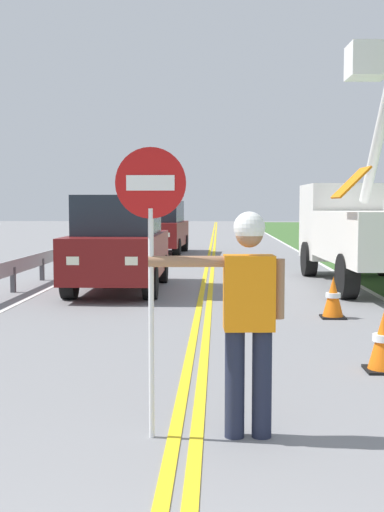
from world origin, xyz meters
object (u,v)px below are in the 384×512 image
object	(u,v)px
oncoming_suv_nearest	(120,243)
traffic_cone_mid	(333,298)
stop_sign_paddle	(151,226)
traffic_cone_lead	(384,342)
utility_bucket_truck	(365,225)
flagger_worker	(247,309)
oncoming_suv_second	(160,227)

from	to	relation	value
oncoming_suv_nearest	traffic_cone_mid	world-z (taller)	oncoming_suv_nearest
stop_sign_paddle	traffic_cone_lead	distance (m)	3.53
traffic_cone_lead	utility_bucket_truck	bearing A→B (deg)	78.67
utility_bucket_truck	flagger_worker	bearing A→B (deg)	-107.55
flagger_worker	traffic_cone_mid	size ratio (longest dim) A/B	2.61
flagger_worker	oncoming_suv_second	bearing A→B (deg)	97.18
utility_bucket_truck	oncoming_suv_nearest	distance (m)	5.91
oncoming_suv_nearest	traffic_cone_lead	world-z (taller)	oncoming_suv_nearest
oncoming_suv_nearest	oncoming_suv_second	size ratio (longest dim) A/B	0.99
flagger_worker	utility_bucket_truck	size ratio (longest dim) A/B	0.27
oncoming_suv_second	oncoming_suv_nearest	bearing A→B (deg)	-89.43
stop_sign_paddle	oncoming_suv_nearest	distance (m)	9.27
oncoming_suv_nearest	oncoming_suv_second	xyz separation A→B (m)	(-0.11, 11.09, 0.00)
stop_sign_paddle	traffic_cone_mid	bearing A→B (deg)	66.53
oncoming_suv_nearest	traffic_cone_mid	bearing A→B (deg)	-39.83
stop_sign_paddle	oncoming_suv_second	world-z (taller)	stop_sign_paddle
flagger_worker	traffic_cone_lead	bearing A→B (deg)	52.57
utility_bucket_truck	traffic_cone_mid	distance (m)	5.20
stop_sign_paddle	oncoming_suv_nearest	xyz separation A→B (m)	(-1.66, 9.10, -0.65)
flagger_worker	oncoming_suv_nearest	size ratio (longest dim) A/B	0.40
traffic_cone_lead	traffic_cone_mid	size ratio (longest dim) A/B	1.00
flagger_worker	stop_sign_paddle	xyz separation A→B (m)	(-0.77, -0.04, 0.66)
stop_sign_paddle	traffic_cone_mid	world-z (taller)	stop_sign_paddle
oncoming_suv_second	traffic_cone_mid	size ratio (longest dim) A/B	6.68
traffic_cone_lead	oncoming_suv_second	bearing A→B (deg)	103.06
utility_bucket_truck	oncoming_suv_second	distance (m)	11.33
flagger_worker	oncoming_suv_nearest	world-z (taller)	oncoming_suv_nearest
oncoming_suv_second	traffic_cone_mid	bearing A→B (deg)	-73.76
oncoming_suv_second	traffic_cone_mid	xyz separation A→B (m)	(4.23, -14.52, -0.72)
stop_sign_paddle	utility_bucket_truck	bearing A→B (deg)	68.78
flagger_worker	traffic_cone_lead	size ratio (longest dim) A/B	2.61
utility_bucket_truck	oncoming_suv_second	xyz separation A→B (m)	(-5.84, 9.70, -0.36)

